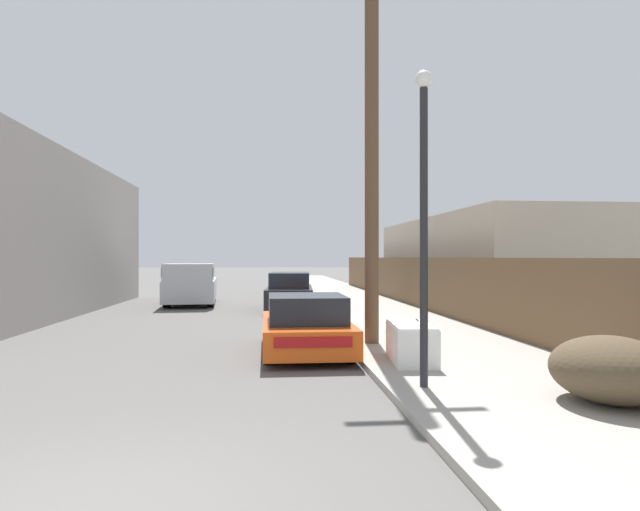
{
  "coord_description": "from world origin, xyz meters",
  "views": [
    {
      "loc": [
        1.43,
        -4.44,
        2.02
      ],
      "look_at": [
        2.81,
        9.93,
        2.07
      ],
      "focal_mm": 32.0,
      "sensor_mm": 36.0,
      "label": 1
    }
  ],
  "objects_px": {
    "parked_sports_car_red": "(306,326)",
    "pickup_truck": "(191,284)",
    "utility_pole": "(372,133)",
    "brush_pile": "(611,369)",
    "pedestrian": "(370,281)",
    "car_parked_mid": "(290,292)",
    "discarded_fridge": "(411,343)",
    "street_lamp": "(424,203)"
  },
  "relations": [
    {
      "from": "parked_sports_car_red",
      "to": "pickup_truck",
      "type": "xyz_separation_m",
      "value": [
        -4.0,
        12.56,
        0.32
      ]
    },
    {
      "from": "utility_pole",
      "to": "brush_pile",
      "type": "relative_size",
      "value": 5.27
    },
    {
      "from": "parked_sports_car_red",
      "to": "pickup_truck",
      "type": "height_order",
      "value": "pickup_truck"
    },
    {
      "from": "pickup_truck",
      "to": "utility_pole",
      "type": "relative_size",
      "value": 0.62
    },
    {
      "from": "pickup_truck",
      "to": "pedestrian",
      "type": "distance_m",
      "value": 7.59
    },
    {
      "from": "car_parked_mid",
      "to": "brush_pile",
      "type": "relative_size",
      "value": 2.66
    },
    {
      "from": "brush_pile",
      "to": "discarded_fridge",
      "type": "bearing_deg",
      "value": 120.6
    },
    {
      "from": "brush_pile",
      "to": "pedestrian",
      "type": "bearing_deg",
      "value": 90.53
    },
    {
      "from": "utility_pole",
      "to": "street_lamp",
      "type": "relative_size",
      "value": 1.96
    },
    {
      "from": "utility_pole",
      "to": "brush_pile",
      "type": "distance_m",
      "value": 7.22
    },
    {
      "from": "pedestrian",
      "to": "pickup_truck",
      "type": "bearing_deg",
      "value": 171.84
    },
    {
      "from": "pickup_truck",
      "to": "parked_sports_car_red",
      "type": "bearing_deg",
      "value": 103.79
    },
    {
      "from": "pickup_truck",
      "to": "utility_pole",
      "type": "xyz_separation_m",
      "value": [
        5.51,
        -12.06,
        3.9
      ]
    },
    {
      "from": "discarded_fridge",
      "to": "car_parked_mid",
      "type": "relative_size",
      "value": 0.38
    },
    {
      "from": "discarded_fridge",
      "to": "pedestrian",
      "type": "relative_size",
      "value": 0.99
    },
    {
      "from": "discarded_fridge",
      "to": "pickup_truck",
      "type": "height_order",
      "value": "pickup_truck"
    },
    {
      "from": "parked_sports_car_red",
      "to": "car_parked_mid",
      "type": "bearing_deg",
      "value": 89.68
    },
    {
      "from": "parked_sports_car_red",
      "to": "pickup_truck",
      "type": "distance_m",
      "value": 13.19
    },
    {
      "from": "parked_sports_car_red",
      "to": "street_lamp",
      "type": "height_order",
      "value": "street_lamp"
    },
    {
      "from": "parked_sports_car_red",
      "to": "pickup_truck",
      "type": "bearing_deg",
      "value": 107.82
    },
    {
      "from": "pickup_truck",
      "to": "street_lamp",
      "type": "relative_size",
      "value": 1.21
    },
    {
      "from": "parked_sports_car_red",
      "to": "utility_pole",
      "type": "xyz_separation_m",
      "value": [
        1.51,
        0.5,
        4.22
      ]
    },
    {
      "from": "brush_pile",
      "to": "pedestrian",
      "type": "height_order",
      "value": "pedestrian"
    },
    {
      "from": "parked_sports_car_red",
      "to": "brush_pile",
      "type": "relative_size",
      "value": 2.37
    },
    {
      "from": "car_parked_mid",
      "to": "utility_pole",
      "type": "height_order",
      "value": "utility_pole"
    },
    {
      "from": "discarded_fridge",
      "to": "car_parked_mid",
      "type": "height_order",
      "value": "car_parked_mid"
    },
    {
      "from": "discarded_fridge",
      "to": "pedestrian",
      "type": "distance_m",
      "value": 13.41
    },
    {
      "from": "brush_pile",
      "to": "parked_sports_car_red",
      "type": "bearing_deg",
      "value": 126.52
    },
    {
      "from": "discarded_fridge",
      "to": "pedestrian",
      "type": "height_order",
      "value": "pedestrian"
    },
    {
      "from": "parked_sports_car_red",
      "to": "street_lamp",
      "type": "relative_size",
      "value": 0.88
    },
    {
      "from": "street_lamp",
      "to": "brush_pile",
      "type": "xyz_separation_m",
      "value": [
        2.19,
        -1.13,
        -2.27
      ]
    },
    {
      "from": "utility_pole",
      "to": "brush_pile",
      "type": "xyz_separation_m",
      "value": [
        2.15,
        -5.44,
        -4.23
      ]
    },
    {
      "from": "parked_sports_car_red",
      "to": "brush_pile",
      "type": "distance_m",
      "value": 6.15
    },
    {
      "from": "street_lamp",
      "to": "pedestrian",
      "type": "xyz_separation_m",
      "value": [
        2.03,
        15.3,
        -1.8
      ]
    },
    {
      "from": "car_parked_mid",
      "to": "pickup_truck",
      "type": "xyz_separation_m",
      "value": [
        -4.08,
        2.59,
        0.21
      ]
    },
    {
      "from": "pickup_truck",
      "to": "utility_pole",
      "type": "bearing_deg",
      "value": 110.68
    },
    {
      "from": "discarded_fridge",
      "to": "brush_pile",
      "type": "bearing_deg",
      "value": -54.18
    },
    {
      "from": "utility_pole",
      "to": "brush_pile",
      "type": "height_order",
      "value": "utility_pole"
    },
    {
      "from": "pedestrian",
      "to": "street_lamp",
      "type": "bearing_deg",
      "value": -97.58
    },
    {
      "from": "parked_sports_car_red",
      "to": "utility_pole",
      "type": "height_order",
      "value": "utility_pole"
    },
    {
      "from": "discarded_fridge",
      "to": "utility_pole",
      "type": "distance_m",
      "value": 4.91
    },
    {
      "from": "brush_pile",
      "to": "street_lamp",
      "type": "bearing_deg",
      "value": 152.7
    }
  ]
}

